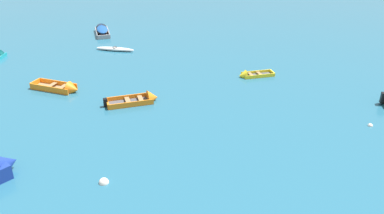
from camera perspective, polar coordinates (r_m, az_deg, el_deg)
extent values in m
cube|color=#99754C|center=(29.87, -19.11, 2.53)|extent=(3.13, 1.37, 0.11)
cube|color=orange|center=(30.19, -18.55, 3.20)|extent=(3.14, 0.46, 0.42)
cube|color=orange|center=(29.44, -19.78, 2.40)|extent=(3.14, 0.46, 0.42)
cube|color=orange|center=(30.79, -21.48, 3.17)|extent=(0.24, 1.05, 0.42)
cone|color=orange|center=(28.84, -16.58, 2.44)|extent=(0.85, 1.11, 1.02)
cube|color=#937047|center=(29.88, -19.43, 3.00)|extent=(0.45, 0.99, 0.03)
cube|color=#937047|center=(29.33, -18.02, 2.78)|extent=(0.45, 0.99, 0.03)
cube|color=black|center=(28.70, 25.71, 1.17)|extent=(0.38, 0.35, 0.73)
ellipsoid|color=white|center=(36.76, -10.94, 8.15)|extent=(3.58, 0.63, 0.32)
torus|color=black|center=(36.71, -10.96, 8.36)|extent=(0.44, 0.44, 0.07)
cone|color=teal|center=(38.68, -25.53, 6.93)|extent=(0.98, 0.76, 0.89)
cone|color=navy|center=(21.45, -24.96, -7.36)|extent=(1.67, 1.53, 1.36)
cube|color=#4C4C51|center=(30.93, 9.37, 4.47)|extent=(2.41, 1.75, 0.07)
cube|color=yellow|center=(30.54, 9.69, 4.35)|extent=(2.16, 1.13, 0.26)
cube|color=yellow|center=(31.26, 9.09, 4.93)|extent=(2.16, 1.13, 0.26)
cube|color=yellow|center=(31.37, 11.41, 4.81)|extent=(0.45, 0.78, 0.26)
cone|color=yellow|center=(30.44, 7.22, 4.47)|extent=(0.86, 0.97, 0.81)
cube|color=#937047|center=(30.93, 9.61, 4.75)|extent=(0.57, 0.79, 0.03)
cube|color=#937047|center=(30.66, 8.40, 4.65)|extent=(0.57, 0.79, 0.03)
cube|color=gray|center=(42.02, -12.66, 10.15)|extent=(2.52, 3.35, 0.10)
cube|color=gray|center=(41.96, -13.50, 10.25)|extent=(1.68, 2.97, 0.40)
cube|color=gray|center=(42.02, -11.86, 10.44)|extent=(1.68, 2.97, 0.40)
cube|color=gray|center=(40.38, -12.48, 9.73)|extent=(1.08, 0.67, 0.40)
cone|color=gray|center=(43.65, -12.87, 10.97)|extent=(1.37, 1.22, 1.14)
cube|color=#937047|center=(41.79, -12.67, 10.39)|extent=(1.10, 0.82, 0.03)
cube|color=#937047|center=(42.73, -12.78, 10.73)|extent=(1.10, 0.82, 0.03)
ellipsoid|color=#19478C|center=(41.90, -12.72, 10.77)|extent=(2.34, 3.08, 0.35)
cube|color=#4C4C51|center=(26.46, -8.83, 0.61)|extent=(2.94, 2.30, 0.09)
cube|color=orange|center=(26.91, -9.03, 1.37)|extent=(2.56, 1.50, 0.36)
cube|color=orange|center=(25.90, -8.65, 0.36)|extent=(2.56, 1.50, 0.36)
cube|color=orange|center=(26.28, -11.97, 0.46)|extent=(0.65, 1.01, 0.36)
cone|color=orange|center=(26.61, -5.64, 1.33)|extent=(1.11, 1.26, 1.08)
cube|color=#937047|center=(26.36, -9.18, 0.97)|extent=(0.76, 1.02, 0.03)
cube|color=#937047|center=(26.46, -7.37, 1.21)|extent=(0.76, 1.02, 0.03)
cube|color=black|center=(26.22, -12.26, 0.68)|extent=(0.38, 0.38, 0.51)
sphere|color=silver|center=(25.74, 24.10, -2.47)|extent=(0.29, 0.29, 0.29)
sphere|color=silver|center=(19.40, -12.48, -10.51)|extent=(0.48, 0.48, 0.48)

